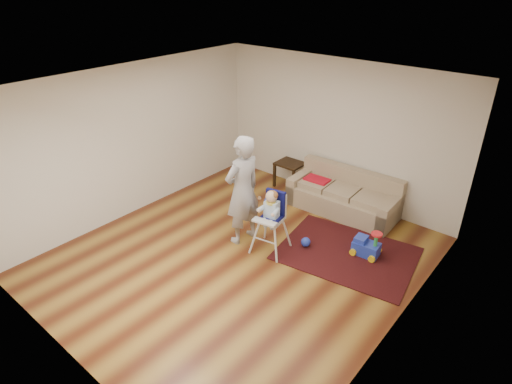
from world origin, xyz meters
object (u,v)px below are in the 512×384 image
Objects in this scene: side_table at (291,174)px; adult at (243,191)px; ride_on_toy at (367,242)px; high_chair at (271,222)px; toy_ball at (306,242)px; sofa at (343,193)px.

adult is at bearing -75.21° from side_table.
ride_on_toy is 1.55m from high_chair.
high_chair is (-0.40, -0.43, 0.43)m from toy_ball.
toy_ball is (1.51, -1.66, -0.17)m from side_table.
high_chair is (1.11, -2.09, 0.25)m from side_table.
high_chair is at bearing -62.00° from side_table.
sofa is 3.79× the size of side_table.
high_chair is at bearing -150.67° from ride_on_toy.
sofa is 1.10× the size of adult.
side_table reaches higher than toy_ball.
toy_ball is 0.14× the size of high_chair.
high_chair reaches higher than ride_on_toy.
high_chair is 0.59× the size of adult.
side_table is 2.31m from adult.
high_chair reaches higher than sofa.
side_table is at bearing 108.54° from high_chair.
ride_on_toy is 2.87× the size of toy_ball.
sofa is at bearing 95.62° from toy_ball.
sofa reaches higher than toy_ball.
toy_ball is 1.34m from adult.
high_chair is at bearing -132.57° from toy_ball.
side_table is 0.29× the size of adult.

